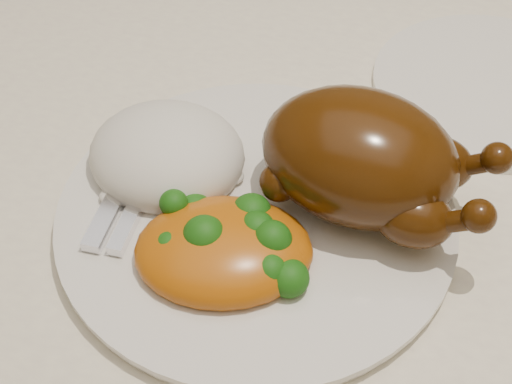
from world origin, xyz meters
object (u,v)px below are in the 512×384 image
(dining_table, at_px, (308,150))
(side_plate, at_px, (494,86))
(dinner_plate, at_px, (256,215))
(roast_chicken, at_px, (365,159))

(dining_table, bearing_deg, side_plate, 8.75)
(dinner_plate, xyz_separation_m, side_plate, (0.17, 0.22, -0.00))
(side_plate, bearing_deg, dinner_plate, -126.66)
(dining_table, distance_m, dinner_plate, 0.23)
(side_plate, height_order, roast_chicken, roast_chicken)
(dining_table, relative_size, dinner_plate, 5.18)
(roast_chicken, bearing_deg, dining_table, 122.09)
(dining_table, xyz_separation_m, side_plate, (0.17, 0.03, 0.11))
(dining_table, height_order, dinner_plate, dinner_plate)
(side_plate, bearing_deg, dining_table, -171.25)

